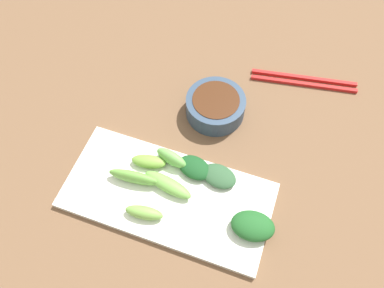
% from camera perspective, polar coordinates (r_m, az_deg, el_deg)
% --- Properties ---
extents(tabletop, '(2.10, 2.10, 0.02)m').
position_cam_1_polar(tabletop, '(0.75, 0.64, -2.68)').
color(tabletop, brown).
rests_on(tabletop, ground).
extents(sauce_bowl, '(0.12, 0.12, 0.05)m').
position_cam_1_polar(sauce_bowl, '(0.78, 3.28, 5.86)').
color(sauce_bowl, '#2E425A').
rests_on(sauce_bowl, tabletop).
extents(serving_plate, '(0.18, 0.38, 0.01)m').
position_cam_1_polar(serving_plate, '(0.71, -3.66, -7.71)').
color(serving_plate, white).
rests_on(serving_plate, tabletop).
extents(broccoli_leafy_0, '(0.06, 0.08, 0.03)m').
position_cam_1_polar(broccoli_leafy_0, '(0.67, 9.11, -12.05)').
color(broccoli_leafy_0, '#1F5B25').
rests_on(broccoli_leafy_0, serving_plate).
extents(broccoli_leafy_1, '(0.06, 0.07, 0.02)m').
position_cam_1_polar(broccoli_leafy_1, '(0.71, 0.38, -3.56)').
color(broccoli_leafy_1, '#174A20').
rests_on(broccoli_leafy_1, serving_plate).
extents(broccoli_stalk_2, '(0.04, 0.07, 0.02)m').
position_cam_1_polar(broccoli_stalk_2, '(0.72, -6.51, -2.64)').
color(broccoli_stalk_2, '#74A43F').
rests_on(broccoli_stalk_2, serving_plate).
extents(broccoli_leafy_3, '(0.06, 0.07, 0.02)m').
position_cam_1_polar(broccoli_leafy_3, '(0.71, 4.06, -4.83)').
color(broccoli_leafy_3, '#2F5835').
rests_on(broccoli_leafy_3, serving_plate).
extents(broccoli_stalk_4, '(0.03, 0.10, 0.03)m').
position_cam_1_polar(broccoli_stalk_4, '(0.70, -8.71, -4.95)').
color(broccoli_stalk_4, '#64A542').
rests_on(broccoli_stalk_4, serving_plate).
extents(broccoli_stalk_5, '(0.04, 0.07, 0.03)m').
position_cam_1_polar(broccoli_stalk_5, '(0.71, -3.10, -2.11)').
color(broccoli_stalk_5, '#6DB854').
rests_on(broccoli_stalk_5, serving_plate).
extents(broccoli_stalk_6, '(0.03, 0.07, 0.02)m').
position_cam_1_polar(broccoli_stalk_6, '(0.68, -7.20, -10.19)').
color(broccoli_stalk_6, '#75AE4A').
rests_on(broccoli_stalk_6, serving_plate).
extents(broccoli_stalk_7, '(0.05, 0.10, 0.02)m').
position_cam_1_polar(broccoli_stalk_7, '(0.69, -3.63, -6.12)').
color(broccoli_stalk_7, '#72B54B').
rests_on(broccoli_stalk_7, serving_plate).
extents(chopsticks, '(0.06, 0.23, 0.01)m').
position_cam_1_polar(chopsticks, '(0.88, 16.42, 9.06)').
color(chopsticks, red).
rests_on(chopsticks, tabletop).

